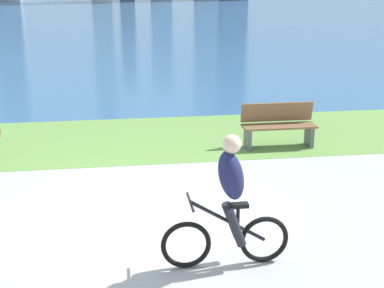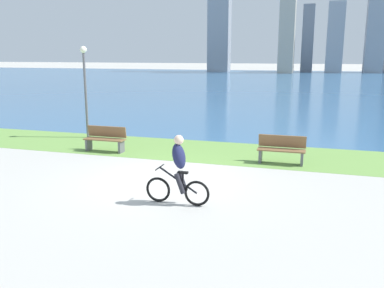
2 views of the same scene
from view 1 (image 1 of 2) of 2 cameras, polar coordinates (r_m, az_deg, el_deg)
The scene contains 5 objects.
ground_plane at distance 7.81m, azimuth -5.41°, elevation -7.54°, with size 300.00×300.00×0.00m, color #B2AFA8.
grass_strip_bayside at distance 11.36m, azimuth -6.42°, elevation 0.58°, with size 120.00×3.41×0.01m, color #6B9947.
bay_water_surface at distance 50.66m, azimuth -8.10°, elevation 13.73°, with size 300.00×75.98×0.00m, color #386693.
cyclist_lead at distance 6.15m, azimuth 4.10°, elevation -6.28°, with size 1.55×0.52×1.64m.
bench_near_path at distance 10.79m, azimuth 9.39°, elevation 2.01°, with size 1.50×0.47×0.90m.
Camera 1 is at (-0.28, -7.07, 3.31)m, focal length 48.93 mm.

